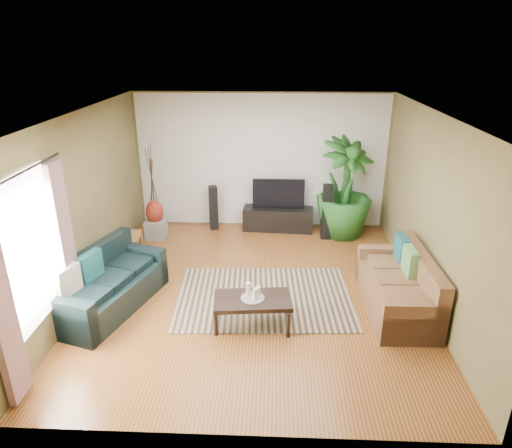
# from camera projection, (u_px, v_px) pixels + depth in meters

# --- Properties ---
(floor) EXTENTS (5.50, 5.50, 0.00)m
(floor) POSITION_uv_depth(u_px,v_px,m) (255.00, 292.00, 7.03)
(floor) COLOR #955726
(floor) RESTS_ON ground
(ceiling) EXTENTS (5.50, 5.50, 0.00)m
(ceiling) POSITION_uv_depth(u_px,v_px,m) (255.00, 114.00, 6.01)
(ceiling) COLOR white
(ceiling) RESTS_ON ground
(wall_back) EXTENTS (5.00, 0.00, 5.00)m
(wall_back) POSITION_uv_depth(u_px,v_px,m) (262.00, 162.00, 9.07)
(wall_back) COLOR olive
(wall_back) RESTS_ON ground
(wall_front) EXTENTS (5.00, 0.00, 5.00)m
(wall_front) POSITION_uv_depth(u_px,v_px,m) (241.00, 320.00, 3.98)
(wall_front) COLOR olive
(wall_front) RESTS_ON ground
(wall_left) EXTENTS (0.00, 5.50, 5.50)m
(wall_left) POSITION_uv_depth(u_px,v_px,m) (84.00, 207.00, 6.62)
(wall_left) COLOR olive
(wall_left) RESTS_ON ground
(wall_right) EXTENTS (0.00, 5.50, 5.50)m
(wall_right) POSITION_uv_depth(u_px,v_px,m) (432.00, 213.00, 6.42)
(wall_right) COLOR olive
(wall_right) RESTS_ON ground
(backwall_panel) EXTENTS (4.90, 0.00, 4.90)m
(backwall_panel) POSITION_uv_depth(u_px,v_px,m) (262.00, 162.00, 9.06)
(backwall_panel) COLOR white
(backwall_panel) RESTS_ON ground
(window_pane) EXTENTS (0.00, 1.80, 1.80)m
(window_pane) POSITION_uv_depth(u_px,v_px,m) (29.00, 252.00, 5.12)
(window_pane) COLOR white
(window_pane) RESTS_ON ground
(curtain_near) EXTENTS (0.08, 0.35, 2.20)m
(curtain_near) POSITION_uv_depth(u_px,v_px,m) (1.00, 308.00, 4.52)
(curtain_near) COLOR gray
(curtain_near) RESTS_ON ground
(curtain_far) EXTENTS (0.08, 0.35, 2.20)m
(curtain_far) POSITION_uv_depth(u_px,v_px,m) (66.00, 244.00, 5.91)
(curtain_far) COLOR gray
(curtain_far) RESTS_ON ground
(curtain_rod) EXTENTS (0.03, 1.90, 0.03)m
(curtain_rod) POSITION_uv_depth(u_px,v_px,m) (18.00, 175.00, 4.78)
(curtain_rod) COLOR black
(curtain_rod) RESTS_ON ground
(sofa_left) EXTENTS (1.33, 2.02, 0.85)m
(sofa_left) POSITION_uv_depth(u_px,v_px,m) (109.00, 281.00, 6.48)
(sofa_left) COLOR black
(sofa_left) RESTS_ON floor
(sofa_right) EXTENTS (0.84, 1.82, 0.85)m
(sofa_right) POSITION_uv_depth(u_px,v_px,m) (397.00, 282.00, 6.45)
(sofa_right) COLOR brown
(sofa_right) RESTS_ON floor
(area_rug) EXTENTS (2.69, 1.97, 0.01)m
(area_rug) POSITION_uv_depth(u_px,v_px,m) (264.00, 297.00, 6.88)
(area_rug) COLOR tan
(area_rug) RESTS_ON floor
(coffee_table) EXTENTS (1.08, 0.66, 0.42)m
(coffee_table) POSITION_uv_depth(u_px,v_px,m) (253.00, 312.00, 6.14)
(coffee_table) COLOR black
(coffee_table) RESTS_ON floor
(candle_tray) EXTENTS (0.32, 0.32, 0.01)m
(candle_tray) POSITION_uv_depth(u_px,v_px,m) (253.00, 298.00, 6.06)
(candle_tray) COLOR gray
(candle_tray) RESTS_ON coffee_table
(candle_tall) EXTENTS (0.07, 0.07, 0.21)m
(candle_tall) POSITION_uv_depth(u_px,v_px,m) (248.00, 290.00, 6.05)
(candle_tall) COLOR #F6E4D0
(candle_tall) RESTS_ON candle_tray
(candle_mid) EXTENTS (0.07, 0.07, 0.16)m
(candle_mid) POSITION_uv_depth(u_px,v_px,m) (256.00, 294.00, 5.99)
(candle_mid) COLOR beige
(candle_mid) RESTS_ON candle_tray
(candle_short) EXTENTS (0.07, 0.07, 0.13)m
(candle_short) POSITION_uv_depth(u_px,v_px,m) (258.00, 291.00, 6.08)
(candle_short) COLOR white
(candle_short) RESTS_ON candle_tray
(tv_stand) EXTENTS (1.42, 0.51, 0.47)m
(tv_stand) POSITION_uv_depth(u_px,v_px,m) (278.00, 219.00, 9.24)
(tv_stand) COLOR black
(tv_stand) RESTS_ON floor
(television) EXTENTS (1.02, 0.06, 0.61)m
(television) POSITION_uv_depth(u_px,v_px,m) (279.00, 194.00, 9.04)
(television) COLOR black
(television) RESTS_ON tv_stand
(speaker_left) EXTENTS (0.20, 0.22, 0.90)m
(speaker_left) POSITION_uv_depth(u_px,v_px,m) (213.00, 208.00, 9.22)
(speaker_left) COLOR black
(speaker_left) RESTS_ON floor
(speaker_right) EXTENTS (0.20, 0.22, 1.08)m
(speaker_right) POSITION_uv_depth(u_px,v_px,m) (327.00, 212.00, 8.75)
(speaker_right) COLOR black
(speaker_right) RESTS_ON floor
(potted_plant) EXTENTS (1.50, 1.50, 1.92)m
(potted_plant) POSITION_uv_depth(u_px,v_px,m) (344.00, 188.00, 8.74)
(potted_plant) COLOR #1C511B
(potted_plant) RESTS_ON floor
(plant_pot) EXTENTS (0.35, 0.35, 0.28)m
(plant_pot) POSITION_uv_depth(u_px,v_px,m) (341.00, 228.00, 9.05)
(plant_pot) COLOR black
(plant_pot) RESTS_ON floor
(pedestal) EXTENTS (0.38, 0.38, 0.37)m
(pedestal) POSITION_uv_depth(u_px,v_px,m) (156.00, 229.00, 8.88)
(pedestal) COLOR gray
(pedestal) RESTS_ON floor
(vase) EXTENTS (0.34, 0.34, 0.47)m
(vase) POSITION_uv_depth(u_px,v_px,m) (155.00, 212.00, 8.75)
(vase) COLOR maroon
(vase) RESTS_ON pedestal
(side_table) EXTENTS (0.60, 0.60, 0.56)m
(side_table) POSITION_uv_depth(u_px,v_px,m) (125.00, 251.00, 7.73)
(side_table) COLOR brown
(side_table) RESTS_ON floor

